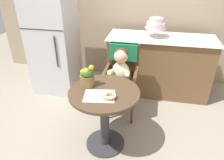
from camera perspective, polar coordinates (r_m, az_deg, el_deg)
name	(u,v)px	position (r m, az deg, el deg)	size (l,w,h in m)	color
ground_plane	(105,143)	(2.55, -1.85, -16.82)	(8.00, 8.00, 0.00)	gray
cafe_table	(104,108)	(2.22, -2.06, -7.65)	(0.72, 0.72, 0.72)	#4C3826
wicker_chair	(122,69)	(2.72, 2.79, 3.05)	(0.42, 0.45, 0.95)	brown
seated_child	(120,72)	(2.56, 2.26, 2.31)	(0.27, 0.32, 0.73)	beige
paper_napkin	(99,96)	(2.02, -3.44, -4.35)	(0.29, 0.22, 0.00)	white
donut_front	(110,96)	(1.98, -0.61, -4.40)	(0.13, 0.13, 0.04)	#AD7542
flower_vase	(87,76)	(2.15, -6.84, 0.96)	(0.15, 0.15, 0.24)	brown
display_counter	(159,65)	(3.32, 12.55, 3.89)	(1.56, 0.62, 0.90)	brown
tiered_cake_stand	(156,24)	(3.11, 11.84, 14.57)	(0.30, 0.30, 0.27)	silver
refrigerator	(53,38)	(3.34, -15.71, 10.92)	(0.64, 0.63, 1.70)	silver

